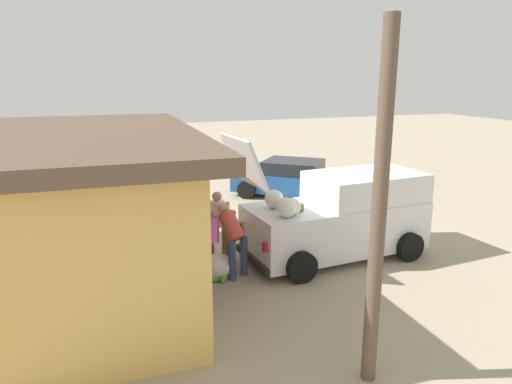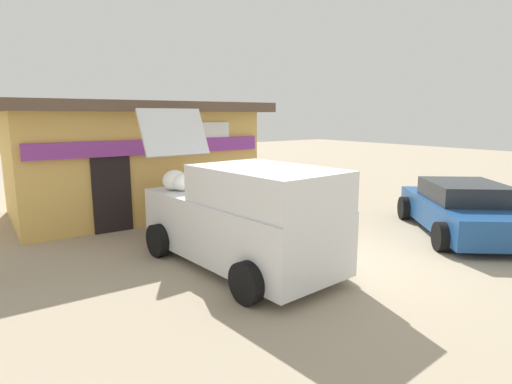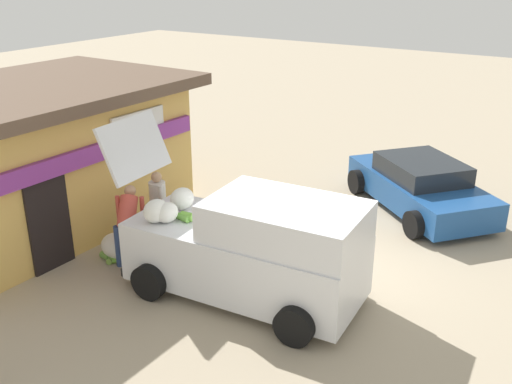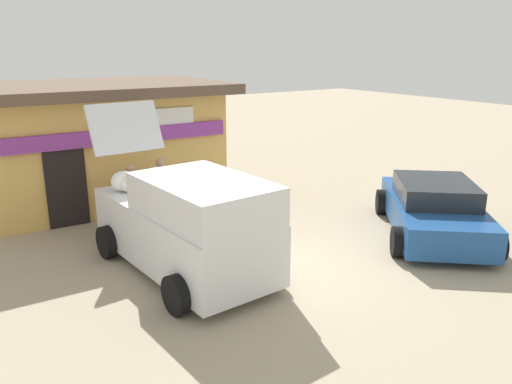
# 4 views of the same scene
# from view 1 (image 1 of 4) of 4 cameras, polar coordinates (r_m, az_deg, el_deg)

# --- Properties ---
(ground_plane) EXTENTS (60.00, 60.00, 0.00)m
(ground_plane) POSITION_cam_1_polar(r_m,az_deg,el_deg) (12.39, 10.29, -5.43)
(ground_plane) COLOR tan
(storefront_bar) EXTENTS (7.07, 4.84, 3.11)m
(storefront_bar) POSITION_cam_1_polar(r_m,az_deg,el_deg) (9.33, -21.42, -2.48)
(storefront_bar) COLOR #E0B259
(storefront_bar) RESTS_ON ground_plane
(delivery_van) EXTENTS (2.31, 4.65, 2.91)m
(delivery_van) POSITION_cam_1_polar(r_m,az_deg,el_deg) (10.91, 10.32, -2.89)
(delivery_van) COLOR silver
(delivery_van) RESTS_ON ground_plane
(parked_sedan) EXTENTS (3.91, 4.18, 1.23)m
(parked_sedan) POSITION_cam_1_polar(r_m,az_deg,el_deg) (16.21, 4.52, 1.61)
(parked_sedan) COLOR #1E4C8C
(parked_sedan) RESTS_ON ground_plane
(vendor_standing) EXTENTS (0.47, 0.50, 1.59)m
(vendor_standing) POSITION_cam_1_polar(r_m,az_deg,el_deg) (10.53, -4.72, -3.51)
(vendor_standing) COLOR #726047
(vendor_standing) RESTS_ON ground_plane
(customer_bending) EXTENTS (0.72, 0.65, 1.52)m
(customer_bending) POSITION_cam_1_polar(r_m,az_deg,el_deg) (9.69, -2.91, -5.13)
(customer_bending) COLOR navy
(customer_bending) RESTS_ON ground_plane
(unloaded_banana_pile) EXTENTS (0.74, 0.86, 0.50)m
(unloaded_banana_pile) POSITION_cam_1_polar(r_m,az_deg,el_deg) (9.85, -4.97, -9.06)
(unloaded_banana_pile) COLOR silver
(unloaded_banana_pile) RESTS_ON ground_plane
(paint_bucket) EXTENTS (0.30, 0.30, 0.34)m
(paint_bucket) POSITION_cam_1_polar(r_m,az_deg,el_deg) (11.60, -6.33, -5.76)
(paint_bucket) COLOR #BF3F33
(paint_bucket) RESTS_ON ground_plane
(utility_pole) EXTENTS (0.20, 0.20, 4.81)m
(utility_pole) POSITION_cam_1_polar(r_m,az_deg,el_deg) (6.16, 14.72, -2.45)
(utility_pole) COLOR brown
(utility_pole) RESTS_ON ground_plane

